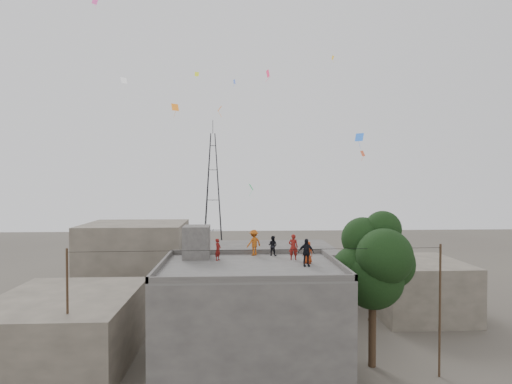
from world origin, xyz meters
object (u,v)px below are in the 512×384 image
stair_head_box (197,242)px  person_red_adult (293,247)px  tree (375,262)px  person_dark_adult (306,253)px  transmission_tower (213,194)px

stair_head_box → person_red_adult: (5.90, -0.88, -0.22)m
tree → person_dark_adult: 4.39m
tree → person_red_adult: bearing=166.5°
stair_head_box → transmission_tower: bearing=91.2°
person_red_adult → person_dark_adult: 2.08m
person_red_adult → person_dark_adult: bearing=114.7°
transmission_tower → person_red_adult: transmission_tower is taller
transmission_tower → person_red_adult: bearing=-80.1°
stair_head_box → tree: tree is taller
tree → person_dark_adult: size_ratio=5.85×
stair_head_box → transmission_tower: 37.46m
tree → person_dark_adult: tree is taller
transmission_tower → person_red_adult: 38.93m
stair_head_box → tree: size_ratio=0.22×
transmission_tower → tree: bearing=-73.9°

